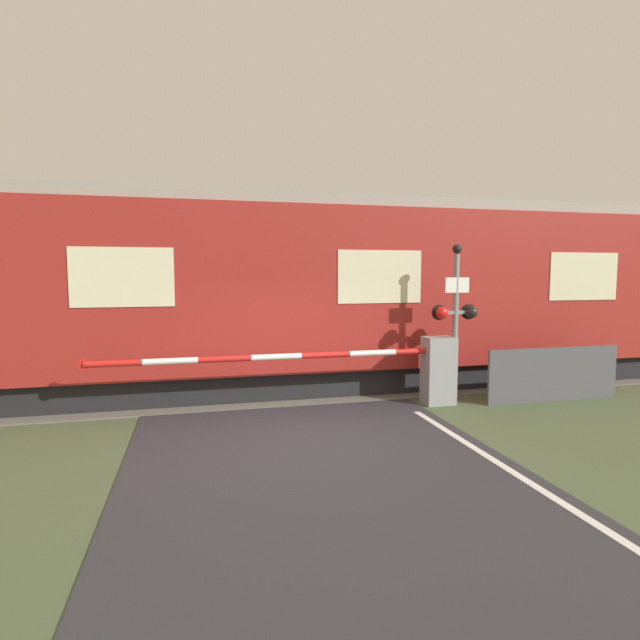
{
  "coord_description": "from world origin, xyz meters",
  "views": [
    {
      "loc": [
        -1.58,
        -7.39,
        2.59
      ],
      "look_at": [
        0.78,
        2.12,
        1.68
      ],
      "focal_mm": 28.0,
      "sensor_mm": 36.0,
      "label": 1
    }
  ],
  "objects": [
    {
      "name": "ground_plane",
      "position": [
        0.0,
        0.0,
        0.0
      ],
      "size": [
        80.0,
        80.0,
        0.0
      ],
      "primitive_type": "plane",
      "color": "#475638"
    },
    {
      "name": "track_bed",
      "position": [
        0.0,
        3.55,
        0.02
      ],
      "size": [
        36.0,
        3.2,
        0.13
      ],
      "color": "#666056",
      "rests_on": "ground_plane"
    },
    {
      "name": "train",
      "position": [
        2.05,
        3.55,
        2.14
      ],
      "size": [
        17.85,
        2.78,
        4.19
      ],
      "color": "black",
      "rests_on": "ground_plane"
    },
    {
      "name": "crossing_barrier",
      "position": [
        2.47,
        1.52,
        0.75
      ],
      "size": [
        6.89,
        0.44,
        1.35
      ],
      "color": "gray",
      "rests_on": "ground_plane"
    },
    {
      "name": "signal_post",
      "position": [
        3.33,
        1.38,
        1.79
      ],
      "size": [
        0.93,
        0.26,
        3.15
      ],
      "color": "gray",
      "rests_on": "ground_plane"
    },
    {
      "name": "roadside_fence",
      "position": [
        5.44,
        1.14,
        0.55
      ],
      "size": [
        2.99,
        0.06,
        1.1
      ],
      "color": "#4C4C51",
      "rests_on": "ground_plane"
    }
  ]
}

